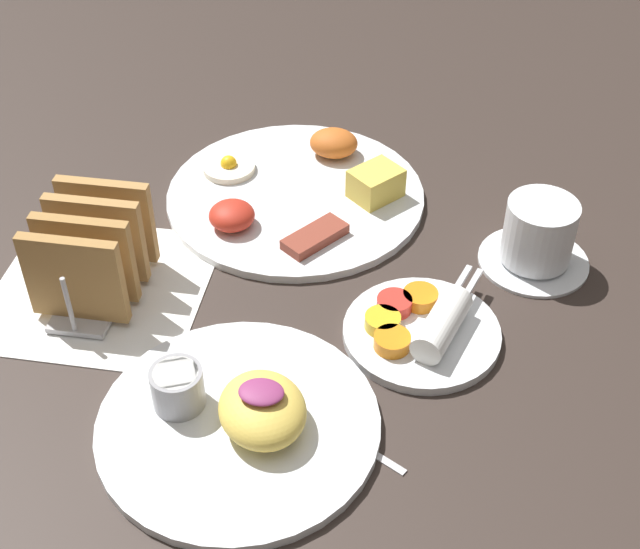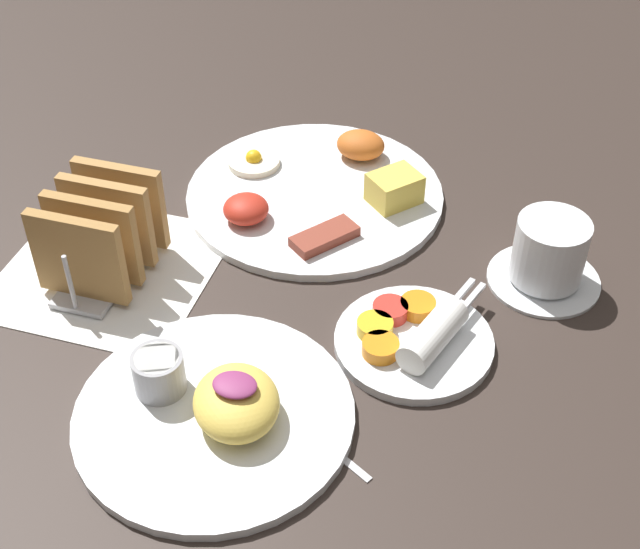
# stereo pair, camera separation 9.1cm
# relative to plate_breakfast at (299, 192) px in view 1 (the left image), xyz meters

# --- Properties ---
(ground_plane) EXTENTS (3.00, 3.00, 0.00)m
(ground_plane) POSITION_rel_plate_breakfast_xyz_m (-0.02, -0.19, -0.01)
(ground_plane) COLOR #332823
(napkin_flat) EXTENTS (0.22, 0.22, 0.00)m
(napkin_flat) POSITION_rel_plate_breakfast_xyz_m (-0.18, -0.19, -0.01)
(napkin_flat) COLOR white
(napkin_flat) RESTS_ON ground_plane
(plate_breakfast) EXTENTS (0.31, 0.31, 0.05)m
(plate_breakfast) POSITION_rel_plate_breakfast_xyz_m (0.00, 0.00, 0.00)
(plate_breakfast) COLOR white
(plate_breakfast) RESTS_ON ground_plane
(plate_condiments) EXTENTS (0.16, 0.16, 0.04)m
(plate_condiments) POSITION_rel_plate_breakfast_xyz_m (0.16, -0.21, 0.00)
(plate_condiments) COLOR white
(plate_condiments) RESTS_ON ground_plane
(plate_foreground) EXTENTS (0.26, 0.26, 0.06)m
(plate_foreground) POSITION_rel_plate_breakfast_xyz_m (0.01, -0.35, 0.00)
(plate_foreground) COLOR white
(plate_foreground) RESTS_ON ground_plane
(toast_rack) EXTENTS (0.10, 0.15, 0.10)m
(toast_rack) POSITION_rel_plate_breakfast_xyz_m (-0.18, -0.19, 0.04)
(toast_rack) COLOR #B7B7BC
(toast_rack) RESTS_ON ground_plane
(coffee_cup) EXTENTS (0.12, 0.12, 0.08)m
(coffee_cup) POSITION_rel_plate_breakfast_xyz_m (0.27, -0.08, 0.03)
(coffee_cup) COLOR white
(coffee_cup) RESTS_ON ground_plane
(teaspoon) EXTENTS (0.12, 0.07, 0.01)m
(teaspoon) POSITION_rel_plate_breakfast_xyz_m (0.08, -0.34, -0.01)
(teaspoon) COLOR silver
(teaspoon) RESTS_ON ground_plane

